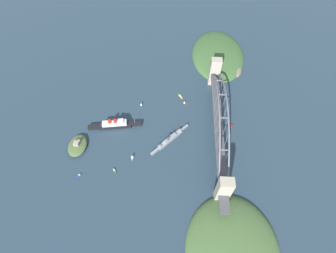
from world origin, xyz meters
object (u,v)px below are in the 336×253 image
(ocean_liner, at_px, (115,125))
(small_boat_5, at_px, (184,102))
(channel_marker_buoy, at_px, (187,104))
(small_boat_4, at_px, (132,156))
(small_boat_0, at_px, (79,175))
(naval_cruiser, at_px, (170,139))
(seaplane_taxiing_near_bridge, at_px, (230,126))
(small_boat_1, at_px, (114,170))
(small_boat_3, at_px, (180,96))
(harbor_arch_bridge, at_px, (219,121))
(small_boat_2, at_px, (141,104))
(fort_island_mid_harbor, at_px, (77,145))

(ocean_liner, relative_size, small_boat_5, 14.31)
(small_boat_5, distance_m, channel_marker_buoy, 5.63)
(small_boat_4, bearing_deg, ocean_liner, 32.94)
(small_boat_0, height_order, small_boat_4, small_boat_4)
(naval_cruiser, bearing_deg, small_boat_4, 121.61)
(ocean_liner, xyz_separation_m, channel_marker_buoy, (54.94, -121.01, -4.69))
(seaplane_taxiing_near_bridge, relative_size, small_boat_1, 1.01)
(seaplane_taxiing_near_bridge, relative_size, small_boat_3, 0.91)
(small_boat_0, xyz_separation_m, small_boat_3, (164.10, -147.19, 0.05))
(small_boat_0, height_order, small_boat_3, small_boat_3)
(small_boat_4, bearing_deg, harbor_arch_bridge, -66.99)
(small_boat_4, bearing_deg, small_boat_0, 114.15)
(small_boat_1, relative_size, channel_marker_buoy, 3.88)
(naval_cruiser, height_order, small_boat_3, naval_cruiser)
(small_boat_0, height_order, small_boat_1, small_boat_1)
(harbor_arch_bridge, relative_size, ocean_liner, 3.20)
(naval_cruiser, height_order, small_boat_1, naval_cruiser)
(small_boat_2, distance_m, small_boat_3, 73.98)
(ocean_liner, relative_size, small_boat_0, 11.00)
(small_boat_0, bearing_deg, harbor_arch_bridge, -66.57)
(ocean_liner, xyz_separation_m, small_boat_1, (-80.72, -12.72, -4.95))
(small_boat_0, bearing_deg, small_boat_2, -29.23)
(channel_marker_buoy, bearing_deg, seaplane_taxiing_near_bridge, -121.13)
(naval_cruiser, bearing_deg, fort_island_mid_harbor, 97.77)
(harbor_arch_bridge, height_order, small_boat_2, harbor_arch_bridge)
(ocean_liner, distance_m, small_boat_0, 98.97)
(fort_island_mid_harbor, height_order, small_boat_4, fort_island_mid_harbor)
(channel_marker_buoy, bearing_deg, ocean_liner, 114.42)
(fort_island_mid_harbor, xyz_separation_m, small_boat_3, (115.23, -161.23, -3.34))
(fort_island_mid_harbor, relative_size, small_boat_3, 3.50)
(small_boat_1, distance_m, small_boat_3, 181.26)
(harbor_arch_bridge, xyz_separation_m, small_boat_3, (73.91, 60.94, -28.54))
(small_boat_1, height_order, small_boat_4, small_boat_4)
(naval_cruiser, relative_size, small_boat_2, 7.22)
(small_boat_5, bearing_deg, small_boat_4, 145.33)
(ocean_liner, bearing_deg, small_boat_4, -147.06)
(harbor_arch_bridge, distance_m, seaplane_taxiing_near_bridge, 38.90)
(channel_marker_buoy, bearing_deg, small_boat_4, 143.15)
(naval_cruiser, relative_size, small_boat_4, 7.19)
(ocean_liner, xyz_separation_m, small_boat_4, (-57.12, -37.02, -2.06))
(small_boat_0, height_order, channel_marker_buoy, channel_marker_buoy)
(ocean_liner, xyz_separation_m, naval_cruiser, (-22.17, -93.80, -2.88))
(small_boat_0, bearing_deg, small_boat_4, -65.85)
(seaplane_taxiing_near_bridge, bearing_deg, small_boat_1, 116.63)
(small_boat_1, relative_size, small_boat_3, 0.91)
(naval_cruiser, relative_size, small_boat_1, 5.77)
(small_boat_1, distance_m, small_boat_5, 172.76)
(small_boat_4, bearing_deg, small_boat_3, -28.81)
(naval_cruiser, height_order, small_boat_5, naval_cruiser)
(small_boat_0, bearing_deg, ocean_liner, -22.96)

